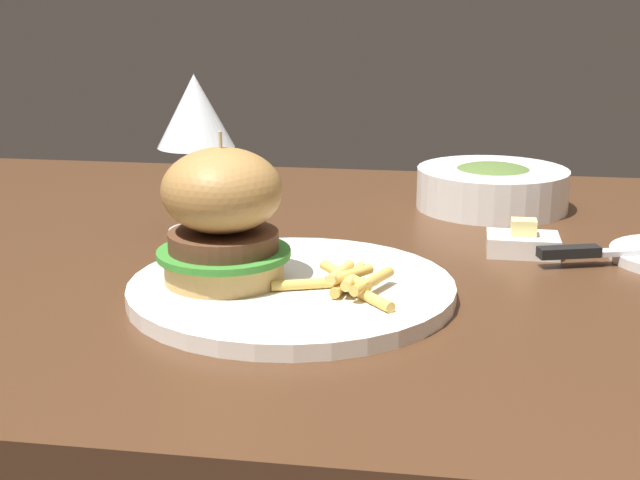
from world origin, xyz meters
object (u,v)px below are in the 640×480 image
burger_sandwich (223,216)px  table_knife (632,250)px  butter_dish (523,243)px  soup_bowl (492,187)px  wine_glass (195,116)px  main_plate (292,289)px

burger_sandwich → table_knife: bearing=22.7°
butter_dish → table_knife: bearing=-9.6°
burger_sandwich → soup_bowl: (0.24, 0.36, -0.05)m
burger_sandwich → wine_glass: (-0.08, 0.20, 0.06)m
butter_dish → wine_glass: bearing=175.4°
main_plate → wine_glass: bearing=126.0°
wine_glass → main_plate: bearing=-54.0°
butter_dish → soup_bowl: bearing=97.7°
butter_dish → soup_bowl: (-0.03, 0.19, 0.01)m
burger_sandwich → soup_bowl: burger_sandwich is taller
burger_sandwich → soup_bowl: bearing=56.8°
table_knife → main_plate: bearing=-154.4°
main_plate → soup_bowl: size_ratio=1.56×
burger_sandwich → table_knife: 0.40m
burger_sandwich → butter_dish: bearing=32.9°
burger_sandwich → butter_dish: burger_sandwich is taller
wine_glass → soup_bowl: wine_glass is taller
burger_sandwich → wine_glass: wine_glass is taller
wine_glass → soup_bowl: bearing=27.4°
wine_glass → soup_bowl: size_ratio=0.95×
burger_sandwich → table_knife: size_ratio=0.58×
wine_glass → table_knife: bearing=-5.8°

